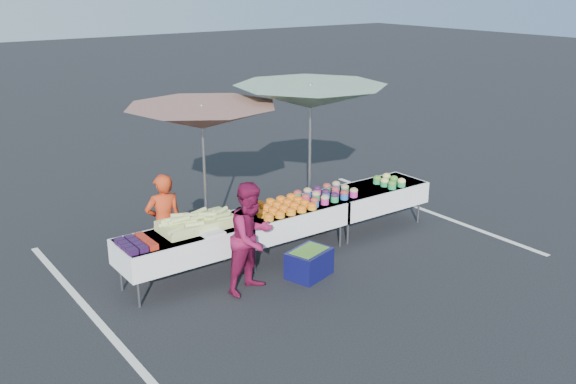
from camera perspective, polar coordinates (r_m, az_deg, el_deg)
ground at (r=10.15m, az=0.00°, el=-5.37°), size 80.00×80.00×0.00m
stripe_left at (r=8.85m, az=-17.30°, el=-10.03°), size 0.10×5.00×0.00m
stripe_right at (r=12.17m, az=12.29°, el=-1.66°), size 0.10×5.00×0.00m
table_left at (r=9.06m, az=-9.28°, el=-4.62°), size 1.86×0.81×0.75m
table_center at (r=9.92m, az=0.00°, el=-2.28°), size 1.86×0.81×0.75m
table_right at (r=11.02m, az=7.60°, el=-0.32°), size 1.86×0.81×0.75m
berry_punnets at (r=8.67m, az=-13.36°, el=-4.50°), size 0.40×0.54×0.08m
corn_pile at (r=9.10m, az=-8.10°, el=-2.70°), size 1.16×0.57×0.26m
plastic_bags at (r=8.87m, az=-6.73°, el=-3.67°), size 0.30×0.25×0.05m
carrot_bowls at (r=9.76m, az=-0.68°, el=-1.29°), size 0.95×0.69×0.11m
potato_cups at (r=10.27m, az=3.39°, el=-0.12°), size 0.94×0.58×0.16m
bean_baskets at (r=11.05m, az=8.99°, el=0.97°), size 0.36×0.50×0.15m
vendor at (r=9.46m, az=-10.95°, el=-2.71°), size 0.59×0.43×1.47m
customer at (r=8.68m, az=-3.23°, el=-4.07°), size 0.88×0.76×1.55m
umbrella_left at (r=9.64m, az=-7.64°, el=6.50°), size 2.66×2.66×2.35m
umbrella_right at (r=10.32m, az=2.01°, el=8.37°), size 2.94×2.94×2.53m
storage_bin at (r=9.29m, az=1.89°, el=-6.28°), size 0.73×0.61×0.41m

